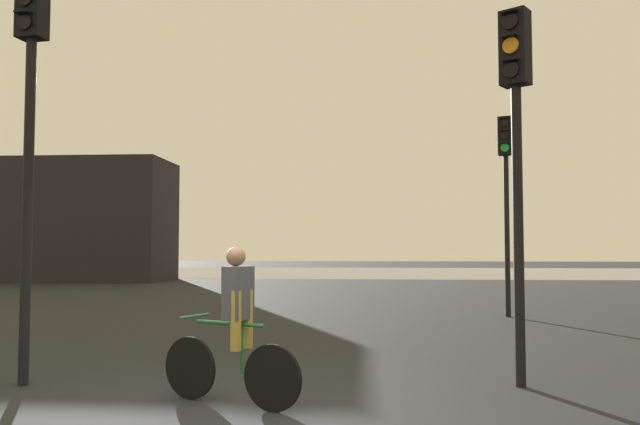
% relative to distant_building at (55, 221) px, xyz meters
% --- Properties ---
extents(water_strip, '(80.00, 16.00, 0.01)m').
position_rel_distant_building_xyz_m(water_strip, '(13.26, 10.00, -2.81)').
color(water_strip, slate).
rests_on(water_strip, ground).
extents(distant_building, '(10.69, 4.00, 5.62)m').
position_rel_distant_building_xyz_m(distant_building, '(0.00, 0.00, 0.00)').
color(distant_building, black).
rests_on(distant_building, ground).
extents(traffic_light_near_left, '(0.35, 0.37, 5.02)m').
position_rel_distant_building_xyz_m(traffic_light_near_left, '(10.52, -21.26, 0.64)').
color(traffic_light_near_left, black).
rests_on(traffic_light_near_left, ground).
extents(traffic_light_far_right, '(0.38, 0.40, 4.63)m').
position_rel_distant_building_xyz_m(traffic_light_far_right, '(17.81, -13.72, 0.40)').
color(traffic_light_far_right, black).
rests_on(traffic_light_far_right, ground).
extents(traffic_light_near_right, '(0.40, 0.42, 4.43)m').
position_rel_distant_building_xyz_m(traffic_light_near_right, '(16.31, -20.93, 0.27)').
color(traffic_light_near_right, black).
rests_on(traffic_light_near_right, ground).
extents(cyclist, '(1.57, 0.80, 1.62)m').
position_rel_distant_building_xyz_m(cyclist, '(13.19, -22.02, -1.99)').
color(cyclist, black).
rests_on(cyclist, ground).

